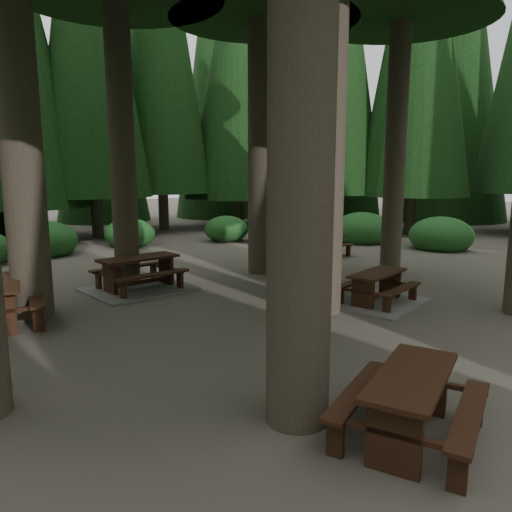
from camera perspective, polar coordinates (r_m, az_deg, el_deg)
ground at (r=10.21m, az=5.00°, el=-7.25°), size 80.00×80.00×0.00m
picnic_table_a at (r=11.62m, az=13.64°, el=-4.14°), size 2.49×2.21×0.73m
picnic_table_c at (r=12.87m, az=-13.19°, el=-2.50°), size 2.65×2.25×0.85m
picnic_table_d at (r=17.51m, az=7.80°, el=1.50°), size 1.75×1.46×0.71m
picnic_table_e at (r=6.00m, az=17.28°, el=-15.03°), size 2.24×2.05×0.79m
shrub_ring at (r=11.09m, az=5.09°, el=-3.71°), size 23.86×24.64×1.49m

